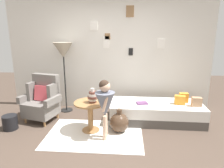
{
  "coord_description": "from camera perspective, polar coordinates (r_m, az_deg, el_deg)",
  "views": [
    {
      "loc": [
        0.44,
        -2.9,
        1.85
      ],
      "look_at": [
        0.15,
        0.95,
        0.85
      ],
      "focal_mm": 32.54,
      "sensor_mm": 36.0,
      "label": 1
    }
  ],
  "objects": [
    {
      "name": "ground_plane",
      "position": [
        3.47,
        -3.85,
        -17.74
      ],
      "size": [
        12.0,
        12.0,
        0.0
      ],
      "primitive_type": "plane",
      "color": "#4C3D33"
    },
    {
      "name": "gallery_wall",
      "position": [
        4.9,
        -0.85,
        8.1
      ],
      "size": [
        4.8,
        0.12,
        2.6
      ],
      "color": "silver",
      "rests_on": "ground"
    },
    {
      "name": "rug",
      "position": [
        3.89,
        -4.86,
        -13.9
      ],
      "size": [
        1.74,
        1.21,
        0.01
      ],
      "primitive_type": "cube",
      "color": "silver",
      "rests_on": "ground"
    },
    {
      "name": "armchair",
      "position": [
        4.58,
        -18.93,
        -4.24
      ],
      "size": [
        0.86,
        0.73,
        0.97
      ],
      "color": "tan",
      "rests_on": "ground"
    },
    {
      "name": "daybed",
      "position": [
        4.43,
        12.25,
        -7.7
      ],
      "size": [
        1.91,
        0.83,
        0.4
      ],
      "color": "#4C4742",
      "rests_on": "ground"
    },
    {
      "name": "pillow_head",
      "position": [
        4.4,
        22.67,
        -4.65
      ],
      "size": [
        0.19,
        0.13,
        0.18
      ],
      "primitive_type": "cube",
      "rotation": [
        0.0,
        0.0,
        -0.04
      ],
      "color": "tan",
      "rests_on": "daybed"
    },
    {
      "name": "pillow_mid",
      "position": [
        4.56,
        19.48,
        -3.61
      ],
      "size": [
        0.18,
        0.12,
        0.2
      ],
      "primitive_type": "cube",
      "rotation": [
        0.0,
        0.0,
        -0.02
      ],
      "color": "orange",
      "rests_on": "daybed"
    },
    {
      "name": "pillow_back",
      "position": [
        4.4,
        18.53,
        -4.27
      ],
      "size": [
        0.23,
        0.15,
        0.18
      ],
      "primitive_type": "cube",
      "rotation": [
        0.0,
        0.0,
        -0.16
      ],
      "color": "orange",
      "rests_on": "daybed"
    },
    {
      "name": "side_table",
      "position": [
        3.86,
        -6.12,
        -7.34
      ],
      "size": [
        0.6,
        0.6,
        0.58
      ],
      "color": "#9E7042",
      "rests_on": "ground"
    },
    {
      "name": "vase_striped",
      "position": [
        3.74,
        -5.46,
        -3.56
      ],
      "size": [
        0.19,
        0.19,
        0.27
      ],
      "color": "brown",
      "rests_on": "side_table"
    },
    {
      "name": "floor_lamp",
      "position": [
        4.74,
        -13.52,
        8.68
      ],
      "size": [
        0.44,
        0.44,
        1.62
      ],
      "color": "black",
      "rests_on": "ground"
    },
    {
      "name": "person_child",
      "position": [
        3.46,
        -2.0,
        -5.21
      ],
      "size": [
        0.34,
        0.34,
        1.08
      ],
      "color": "#D8AD8E",
      "rests_on": "ground"
    },
    {
      "name": "book_on_daybed",
      "position": [
        4.27,
        8.44,
        -5.31
      ],
      "size": [
        0.25,
        0.2,
        0.03
      ],
      "primitive_type": "cube",
      "rotation": [
        0.0,
        0.0,
        0.2
      ],
      "color": "#6E4170",
      "rests_on": "daybed"
    },
    {
      "name": "demijohn_near",
      "position": [
        3.9,
        2.01,
        -10.73
      ],
      "size": [
        0.37,
        0.37,
        0.45
      ],
      "color": "#473323",
      "rests_on": "ground"
    },
    {
      "name": "magazine_basket",
      "position": [
        4.48,
        -26.71,
        -9.6
      ],
      "size": [
        0.28,
        0.28,
        0.28
      ],
      "primitive_type": "cylinder",
      "color": "black",
      "rests_on": "ground"
    }
  ]
}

